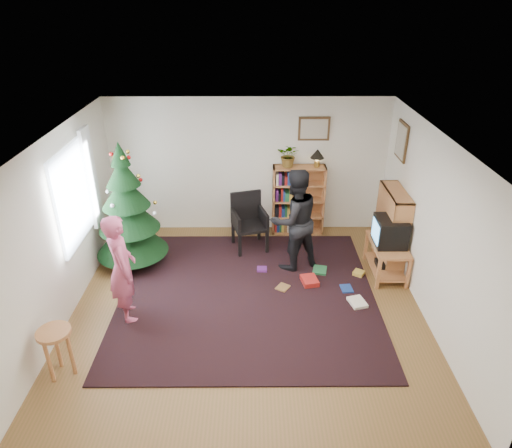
{
  "coord_description": "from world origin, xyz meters",
  "views": [
    {
      "loc": [
        0.1,
        -5.33,
        4.13
      ],
      "look_at": [
        0.13,
        0.51,
        1.1
      ],
      "focal_mm": 32.0,
      "sensor_mm": 36.0,
      "label": 1
    }
  ],
  "objects_px": {
    "christmas_tree": "(128,216)",
    "person_by_chair": "(294,220)",
    "picture_back": "(314,129)",
    "picture_right": "(402,141)",
    "bookshelf_back": "(298,199)",
    "crt_tv": "(390,231)",
    "table_lamp": "(317,155)",
    "armchair": "(250,218)",
    "person_standing": "(122,268)",
    "tv_stand": "(387,256)",
    "stool": "(56,341)",
    "bookshelf_right": "(391,227)",
    "potted_plant": "(289,155)"
  },
  "relations": [
    {
      "from": "picture_back",
      "to": "bookshelf_right",
      "type": "relative_size",
      "value": 0.42
    },
    {
      "from": "christmas_tree",
      "to": "person_by_chair",
      "type": "height_order",
      "value": "christmas_tree"
    },
    {
      "from": "tv_stand",
      "to": "table_lamp",
      "type": "bearing_deg",
      "value": 124.68
    },
    {
      "from": "picture_back",
      "to": "christmas_tree",
      "type": "height_order",
      "value": "picture_back"
    },
    {
      "from": "armchair",
      "to": "person_by_chair",
      "type": "xyz_separation_m",
      "value": [
        0.72,
        -0.69,
        0.32
      ]
    },
    {
      "from": "picture_back",
      "to": "potted_plant",
      "type": "relative_size",
      "value": 1.3
    },
    {
      "from": "table_lamp",
      "to": "christmas_tree",
      "type": "bearing_deg",
      "value": -160.48
    },
    {
      "from": "crt_tv",
      "to": "picture_right",
      "type": "bearing_deg",
      "value": 73.26
    },
    {
      "from": "picture_right",
      "to": "tv_stand",
      "type": "xyz_separation_m",
      "value": [
        -0.26,
        -0.86,
        -1.62
      ]
    },
    {
      "from": "picture_right",
      "to": "bookshelf_back",
      "type": "xyz_separation_m",
      "value": [
        -1.56,
        0.59,
        -1.29
      ]
    },
    {
      "from": "tv_stand",
      "to": "potted_plant",
      "type": "bearing_deg",
      "value": 136.05
    },
    {
      "from": "armchair",
      "to": "person_standing",
      "type": "relative_size",
      "value": 0.63
    },
    {
      "from": "picture_right",
      "to": "armchair",
      "type": "bearing_deg",
      "value": 178.7
    },
    {
      "from": "potted_plant",
      "to": "table_lamp",
      "type": "height_order",
      "value": "potted_plant"
    },
    {
      "from": "christmas_tree",
      "to": "crt_tv",
      "type": "relative_size",
      "value": 4.22
    },
    {
      "from": "picture_right",
      "to": "bookshelf_back",
      "type": "height_order",
      "value": "picture_right"
    },
    {
      "from": "picture_right",
      "to": "table_lamp",
      "type": "height_order",
      "value": "picture_right"
    },
    {
      "from": "picture_back",
      "to": "stool",
      "type": "bearing_deg",
      "value": -131.85
    },
    {
      "from": "bookshelf_right",
      "to": "person_standing",
      "type": "bearing_deg",
      "value": 109.26
    },
    {
      "from": "tv_stand",
      "to": "crt_tv",
      "type": "distance_m",
      "value": 0.44
    },
    {
      "from": "picture_right",
      "to": "potted_plant",
      "type": "height_order",
      "value": "picture_right"
    },
    {
      "from": "person_by_chair",
      "to": "table_lamp",
      "type": "height_order",
      "value": "person_by_chair"
    },
    {
      "from": "armchair",
      "to": "potted_plant",
      "type": "relative_size",
      "value": 2.36
    },
    {
      "from": "picture_right",
      "to": "bookshelf_right",
      "type": "distance_m",
      "value": 1.4
    },
    {
      "from": "christmas_tree",
      "to": "person_by_chair",
      "type": "xyz_separation_m",
      "value": [
        2.66,
        -0.12,
        -0.03
      ]
    },
    {
      "from": "bookshelf_back",
      "to": "picture_right",
      "type": "bearing_deg",
      "value": -20.76
    },
    {
      "from": "stool",
      "to": "potted_plant",
      "type": "bearing_deg",
      "value": 51.0
    },
    {
      "from": "crt_tv",
      "to": "armchair",
      "type": "height_order",
      "value": "armchair"
    },
    {
      "from": "person_by_chair",
      "to": "table_lamp",
      "type": "xyz_separation_m",
      "value": [
        0.48,
        1.23,
        0.67
      ]
    },
    {
      "from": "person_standing",
      "to": "table_lamp",
      "type": "relative_size",
      "value": 4.83
    },
    {
      "from": "christmas_tree",
      "to": "bookshelf_back",
      "type": "relative_size",
      "value": 1.63
    },
    {
      "from": "tv_stand",
      "to": "person_by_chair",
      "type": "bearing_deg",
      "value": 171.57
    },
    {
      "from": "bookshelf_back",
      "to": "table_lamp",
      "type": "height_order",
      "value": "table_lamp"
    },
    {
      "from": "picture_right",
      "to": "crt_tv",
      "type": "relative_size",
      "value": 1.2
    },
    {
      "from": "christmas_tree",
      "to": "bookshelf_back",
      "type": "distance_m",
      "value": 3.06
    },
    {
      "from": "picture_back",
      "to": "picture_right",
      "type": "relative_size",
      "value": 0.92
    },
    {
      "from": "christmas_tree",
      "to": "stool",
      "type": "distance_m",
      "value": 2.54
    },
    {
      "from": "crt_tv",
      "to": "armchair",
      "type": "relative_size",
      "value": 0.5
    },
    {
      "from": "bookshelf_right",
      "to": "armchair",
      "type": "height_order",
      "value": "bookshelf_right"
    },
    {
      "from": "picture_back",
      "to": "person_standing",
      "type": "distance_m",
      "value": 4.04
    },
    {
      "from": "bookshelf_right",
      "to": "stool",
      "type": "distance_m",
      "value": 5.18
    },
    {
      "from": "person_by_chair",
      "to": "table_lamp",
      "type": "relative_size",
      "value": 5.23
    },
    {
      "from": "picture_right",
      "to": "picture_back",
      "type": "bearing_deg",
      "value": 151.31
    },
    {
      "from": "christmas_tree",
      "to": "tv_stand",
      "type": "xyz_separation_m",
      "value": [
        4.14,
        -0.34,
        -0.55
      ]
    },
    {
      "from": "picture_right",
      "to": "person_by_chair",
      "type": "bearing_deg",
      "value": -159.82
    },
    {
      "from": "picture_back",
      "to": "potted_plant",
      "type": "xyz_separation_m",
      "value": [
        -0.43,
        -0.14,
        -0.44
      ]
    },
    {
      "from": "person_standing",
      "to": "potted_plant",
      "type": "xyz_separation_m",
      "value": [
        2.39,
        2.52,
        0.72
      ]
    },
    {
      "from": "person_by_chair",
      "to": "bookshelf_right",
      "type": "bearing_deg",
      "value": 159.05
    },
    {
      "from": "stool",
      "to": "table_lamp",
      "type": "xyz_separation_m",
      "value": [
        3.42,
        3.6,
        1.02
      ]
    },
    {
      "from": "armchair",
      "to": "stool",
      "type": "relative_size",
      "value": 1.53
    }
  ]
}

